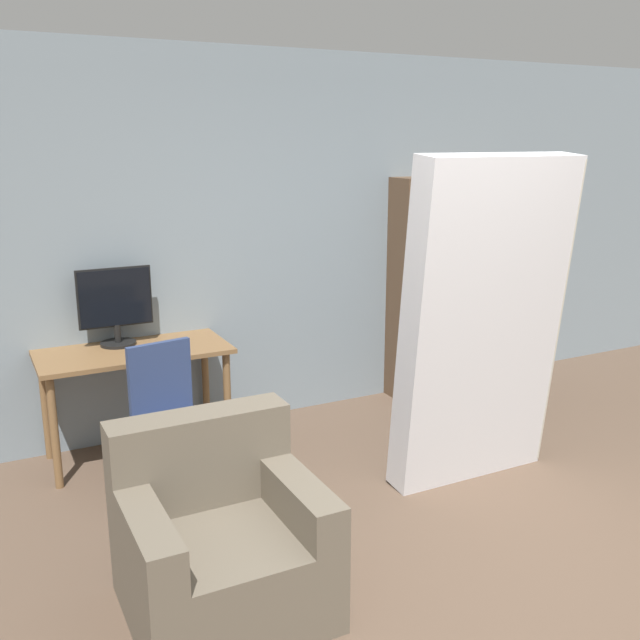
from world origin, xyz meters
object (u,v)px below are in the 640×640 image
(bookshelf, at_px, (427,288))
(armchair, at_px, (219,541))
(office_chair, at_px, (173,435))
(monitor, at_px, (115,303))
(mattress_near, at_px, (483,324))

(bookshelf, bearing_deg, armchair, -142.11)
(office_chair, bearing_deg, monitor, 100.58)
(monitor, height_order, mattress_near, mattress_near)
(monitor, xyz_separation_m, bookshelf, (2.51, 0.02, -0.14))
(office_chair, bearing_deg, armchair, -95.60)
(monitor, relative_size, mattress_near, 0.26)
(monitor, xyz_separation_m, mattress_near, (1.87, -1.44, -0.03))
(bookshelf, relative_size, armchair, 2.10)
(bookshelf, relative_size, mattress_near, 0.89)
(office_chair, relative_size, mattress_near, 0.45)
(monitor, bearing_deg, office_chair, -79.42)
(office_chair, height_order, mattress_near, mattress_near)
(monitor, height_order, armchair, monitor)
(office_chair, distance_m, mattress_near, 1.97)
(bookshelf, height_order, armchair, bookshelf)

